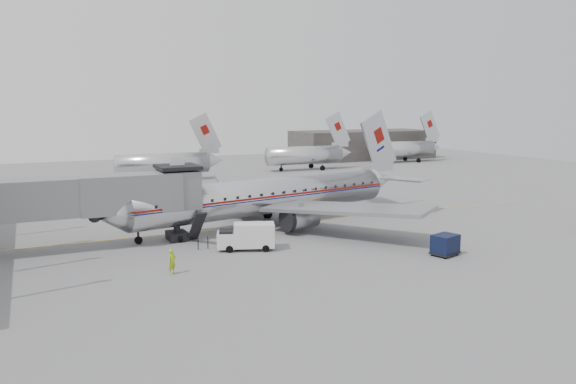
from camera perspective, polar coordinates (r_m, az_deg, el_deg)
name	(u,v)px	position (r m, az deg, el deg)	size (l,w,h in m)	color
ground	(294,238)	(48.67, 0.58, -4.69)	(160.00, 160.00, 0.00)	slate
hangar	(363,145)	(122.04, 7.58, 4.80)	(30.00, 12.00, 6.00)	#373432
apron_line	(295,222)	(55.21, 0.71, -3.06)	(0.15, 60.00, 0.01)	gold
jet_bridge	(83,197)	(47.08, -20.08, -0.51)	(21.00, 6.20, 7.10)	slate
distant_aircraft_near	(164,163)	(87.16, -12.49, 2.91)	(16.39, 3.20, 10.26)	silver
distant_aircraft_mid	(305,154)	(99.66, 1.77, 3.83)	(16.39, 3.20, 10.26)	silver
distant_aircraft_far	(403,149)	(115.64, 11.59, 4.35)	(16.39, 3.20, 10.26)	silver
airliner	(272,196)	(54.02, -1.64, -0.37)	(34.11, 31.29, 10.91)	silver
service_van	(247,236)	(44.64, -4.22, -4.49)	(4.82, 3.17, 2.12)	silver
baggage_cart_navy	(445,244)	(44.59, 15.68, -5.15)	(2.42, 2.10, 1.61)	black
ramp_worker	(172,262)	(39.09, -11.70, -6.94)	(0.64, 0.42, 1.74)	#97C116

